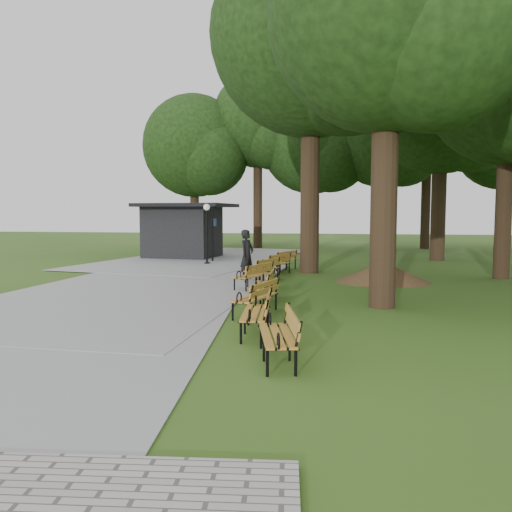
% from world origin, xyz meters
% --- Properties ---
extents(ground, '(100.00, 100.00, 0.00)m').
position_xyz_m(ground, '(0.00, 0.00, 0.00)').
color(ground, '#2C4F16').
rests_on(ground, ground).
extents(path, '(12.00, 38.00, 0.06)m').
position_xyz_m(path, '(-4.00, 3.00, 0.03)').
color(path, '#98989A').
rests_on(path, ground).
extents(person, '(0.67, 0.81, 1.90)m').
position_xyz_m(person, '(-0.78, 5.28, 0.95)').
color(person, black).
rests_on(person, ground).
extents(kiosk, '(5.25, 4.67, 3.05)m').
position_xyz_m(kiosk, '(-6.18, 14.42, 1.53)').
color(kiosk, black).
rests_on(kiosk, ground).
extents(lamp_post, '(0.32, 0.32, 2.97)m').
position_xyz_m(lamp_post, '(-3.80, 10.79, 2.15)').
color(lamp_post, black).
rests_on(lamp_post, ground).
extents(dirt_mound, '(2.85, 2.85, 0.77)m').
position_xyz_m(dirt_mound, '(4.21, 5.58, 0.38)').
color(dirt_mound, '#47301C').
rests_on(dirt_mound, ground).
extents(bench_0, '(1.03, 1.99, 0.88)m').
position_xyz_m(bench_0, '(1.65, -5.00, 0.44)').
color(bench_0, '#B17728').
rests_on(bench_0, ground).
extents(bench_1, '(0.82, 1.95, 0.88)m').
position_xyz_m(bench_1, '(0.96, -3.13, 0.44)').
color(bench_1, '#B17728').
rests_on(bench_1, ground).
extents(bench_2, '(1.09, 2.00, 0.88)m').
position_xyz_m(bench_2, '(0.62, -1.13, 0.44)').
color(bench_2, '#B17728').
rests_on(bench_2, ground).
extents(bench_3, '(0.70, 1.92, 0.88)m').
position_xyz_m(bench_3, '(0.46, 0.92, 0.44)').
color(bench_3, '#B17728').
rests_on(bench_3, ground).
extents(bench_4, '(1.29, 2.00, 0.88)m').
position_xyz_m(bench_4, '(-0.18, 3.20, 0.44)').
color(bench_4, '#B17728').
rests_on(bench_4, ground).
extents(bench_5, '(1.27, 2.00, 0.88)m').
position_xyz_m(bench_5, '(-0.17, 5.05, 0.44)').
color(bench_5, '#B17728').
rests_on(bench_5, ground).
extents(bench_6, '(1.35, 2.00, 0.88)m').
position_xyz_m(bench_6, '(0.01, 7.25, 0.44)').
color(bench_6, '#B17728').
rests_on(bench_6, ground).
extents(bench_7, '(1.36, 2.00, 0.88)m').
position_xyz_m(bench_7, '(0.11, 8.95, 0.44)').
color(bench_7, '#B17728').
rests_on(bench_7, ground).
extents(lawn_tree_0, '(6.26, 6.26, 10.84)m').
position_xyz_m(lawn_tree_0, '(3.79, 0.45, 7.65)').
color(lawn_tree_0, black).
rests_on(lawn_tree_0, ground).
extents(lawn_tree_1, '(6.05, 6.05, 10.38)m').
position_xyz_m(lawn_tree_1, '(8.78, 7.39, 7.31)').
color(lawn_tree_1, black).
rests_on(lawn_tree_1, ground).
extents(lawn_tree_2, '(8.32, 8.32, 13.96)m').
position_xyz_m(lawn_tree_2, '(1.37, 8.18, 9.74)').
color(lawn_tree_2, black).
rests_on(lawn_tree_2, ground).
extents(lawn_tree_4, '(7.82, 7.82, 12.40)m').
position_xyz_m(lawn_tree_4, '(7.75, 15.03, 8.45)').
color(lawn_tree_4, black).
rests_on(lawn_tree_4, ground).
extents(tree_backdrop, '(36.30, 9.18, 16.60)m').
position_xyz_m(tree_backdrop, '(6.54, 23.34, 8.30)').
color(tree_backdrop, black).
rests_on(tree_backdrop, ground).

